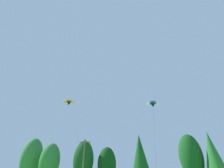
{
  "coord_description": "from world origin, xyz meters",
  "views": [
    {
      "loc": [
        1.99,
        0.87,
        2.12
      ],
      "look_at": [
        -0.91,
        20.84,
        13.91
      ],
      "focal_mm": 27.48,
      "sensor_mm": 36.0,
      "label": 1
    }
  ],
  "objects": [
    {
      "name": "treeline_tree_b",
      "position": [
        -25.34,
        45.0,
        7.77
      ],
      "size": [
        5.26,
        5.26,
        12.83
      ],
      "color": "#472D19",
      "rests_on": "ground_plane"
    },
    {
      "name": "treeline_tree_f",
      "position": [
        2.31,
        42.55,
        7.69
      ],
      "size": [
        4.3,
        4.3,
        12.28
      ],
      "color": "#472D19",
      "rests_on": "ground_plane"
    },
    {
      "name": "utility_pole",
      "position": [
        -8.66,
        35.76,
        5.28
      ],
      "size": [
        2.2,
        0.26,
        10.04
      ],
      "color": "brown",
      "rests_on": "ground_plane"
    },
    {
      "name": "treeline_tree_d",
      "position": [
        -11.75,
        45.82,
        7.25
      ],
      "size": [
        5.03,
        5.03,
        11.98
      ],
      "color": "#472D19",
      "rests_on": "ground_plane"
    },
    {
      "name": "parafoil_kite_high_orange",
      "position": [
        -15.21,
        40.19,
        20.69
      ],
      "size": [
        13.61,
        19.05,
        19.81
      ],
      "color": "orange"
    },
    {
      "name": "treeline_tree_e",
      "position": [
        -6.02,
        47.11,
        6.32
      ],
      "size": [
        4.62,
        4.62,
        10.45
      ],
      "color": "#472D19",
      "rests_on": "ground_plane"
    },
    {
      "name": "parafoil_kite_mid_blue_white",
      "position": [
        6.23,
        39.41,
        18.56
      ],
      "size": [
        4.54,
        20.82,
        18.18
      ],
      "color": "blue"
    },
    {
      "name": "treeline_tree_h",
      "position": [
        17.59,
        42.54,
        7.79
      ],
      "size": [
        4.34,
        4.34,
        12.44
      ],
      "color": "#472D19",
      "rests_on": "ground_plane"
    },
    {
      "name": "treeline_tree_c",
      "position": [
        -19.22,
        42.97,
        6.66
      ],
      "size": [
        4.77,
        4.77,
        11.01
      ],
      "color": "#472D19",
      "rests_on": "ground_plane"
    },
    {
      "name": "treeline_tree_g",
      "position": [
        13.78,
        45.03,
        7.56
      ],
      "size": [
        5.17,
        5.17,
        12.49
      ],
      "color": "#472D19",
      "rests_on": "ground_plane"
    }
  ]
}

